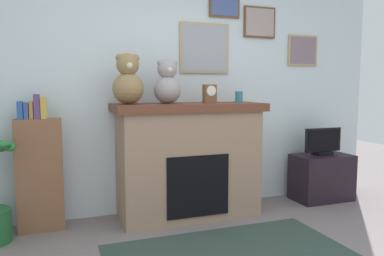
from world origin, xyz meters
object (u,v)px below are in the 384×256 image
fireplace (188,160)px  mantel_clock (210,94)px  candle_jar (239,97)px  bookshelf (39,170)px  television (323,143)px  tv_stand (322,177)px  teddy_bear_tan (128,81)px  teddy_bear_brown (167,84)px

fireplace → mantel_clock: mantel_clock is taller
candle_jar → mantel_clock: (-0.33, -0.00, 0.04)m
fireplace → bookshelf: bookshelf is taller
bookshelf → television: size_ratio=2.63×
tv_stand → candle_jar: (-1.09, -0.00, 0.95)m
teddy_bear_tan → teddy_bear_brown: (0.38, 0.00, -0.02)m
television → teddy_bear_tan: bearing=-180.0°
mantel_clock → teddy_bear_tan: teddy_bear_tan is taller
bookshelf → teddy_bear_brown: size_ratio=2.90×
teddy_bear_brown → teddy_bear_tan: bearing=-180.0°
tv_stand → mantel_clock: bearing=-179.9°
bookshelf → television: (3.06, -0.10, 0.12)m
candle_jar → mantel_clock: bearing=-179.8°
fireplace → tv_stand: bearing=-0.6°
mantel_clock → teddy_bear_brown: teddy_bear_brown is taller
candle_jar → teddy_bear_tan: teddy_bear_tan is taller
fireplace → teddy_bear_brown: teddy_bear_brown is taller
candle_jar → teddy_bear_tan: (-1.16, -0.00, 0.15)m
candle_jar → fireplace: bearing=178.2°
bookshelf → teddy_bear_tan: 1.14m
television → teddy_bear_brown: teddy_bear_brown is taller
mantel_clock → teddy_bear_brown: bearing=179.9°
tv_stand → candle_jar: candle_jar is taller
mantel_clock → teddy_bear_brown: size_ratio=0.43×
television → teddy_bear_brown: bearing=-180.0°
bookshelf → teddy_bear_tan: bearing=-7.3°
tv_stand → teddy_bear_brown: size_ratio=1.55×
fireplace → television: 1.65m
bookshelf → tv_stand: 3.07m
tv_stand → teddy_bear_tan: (-2.25, -0.00, 1.10)m
bookshelf → teddy_bear_tan: teddy_bear_tan is taller
tv_stand → fireplace: bearing=179.4°
candle_jar → mantel_clock: mantel_clock is taller
teddy_bear_tan → bookshelf: bearing=172.7°
teddy_bear_tan → teddy_bear_brown: 0.38m
television → candle_jar: 1.22m
bookshelf → teddy_bear_brown: teddy_bear_brown is taller
fireplace → mantel_clock: (0.22, -0.02, 0.67)m
tv_stand → teddy_bear_tan: size_ratio=1.41×
bookshelf → fireplace: bearing=-3.4°
tv_stand → television: television is taller
fireplace → candle_jar: (0.56, -0.02, 0.63)m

